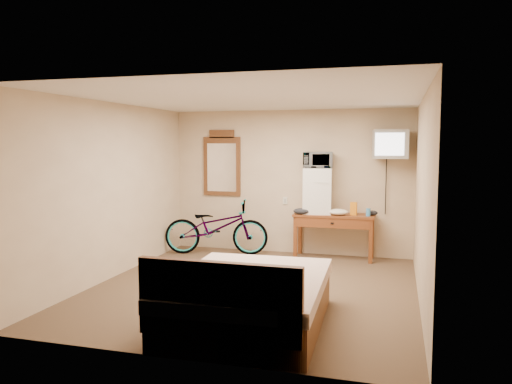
# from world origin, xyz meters

# --- Properties ---
(room) EXTENTS (4.60, 4.64, 2.50)m
(room) POSITION_xyz_m (-0.00, 0.00, 1.25)
(room) COLOR #513728
(room) RESTS_ON ground
(desk) EXTENTS (1.33, 0.52, 0.75)m
(desk) POSITION_xyz_m (0.81, 2.00, 0.63)
(desk) COLOR brown
(desk) RESTS_ON floor
(mini_fridge) EXTENTS (0.52, 0.50, 0.77)m
(mini_fridge) POSITION_xyz_m (0.52, 2.06, 1.13)
(mini_fridge) COLOR white
(mini_fridge) RESTS_ON desk
(microwave) EXTENTS (0.53, 0.41, 0.27)m
(microwave) POSITION_xyz_m (0.52, 2.06, 1.65)
(microwave) COLOR white
(microwave) RESTS_ON mini_fridge
(snack_bag) EXTENTS (0.11, 0.07, 0.21)m
(snack_bag) POSITION_xyz_m (1.13, 2.01, 0.86)
(snack_bag) COLOR orange
(snack_bag) RESTS_ON desk
(blue_cup) EXTENTS (0.07, 0.07, 0.13)m
(blue_cup) POSITION_xyz_m (1.37, 1.94, 0.81)
(blue_cup) COLOR #3C8ACC
(blue_cup) RESTS_ON desk
(cloth_cream) EXTENTS (0.33, 0.25, 0.10)m
(cloth_cream) POSITION_xyz_m (0.89, 1.93, 0.80)
(cloth_cream) COLOR white
(cloth_cream) RESTS_ON desk
(cloth_dark_a) EXTENTS (0.28, 0.21, 0.10)m
(cloth_dark_a) POSITION_xyz_m (0.29, 1.86, 0.80)
(cloth_dark_a) COLOR black
(cloth_dark_a) RESTS_ON desk
(cloth_dark_b) EXTENTS (0.17, 0.14, 0.08)m
(cloth_dark_b) POSITION_xyz_m (1.43, 2.07, 0.79)
(cloth_dark_b) COLOR black
(cloth_dark_b) RESTS_ON desk
(crt_television) EXTENTS (0.58, 0.63, 0.46)m
(crt_television) POSITION_xyz_m (1.68, 2.02, 1.91)
(crt_television) COLOR black
(crt_television) RESTS_ON room
(wall_mirror) EXTENTS (0.70, 0.04, 1.18)m
(wall_mirror) POSITION_xyz_m (-1.25, 2.27, 1.56)
(wall_mirror) COLOR brown
(wall_mirror) RESTS_ON room
(bicycle) EXTENTS (1.89, 0.99, 0.95)m
(bicycle) POSITION_xyz_m (-1.20, 1.81, 0.47)
(bicycle) COLOR black
(bicycle) RESTS_ON floor
(bed) EXTENTS (1.61, 2.10, 0.90)m
(bed) POSITION_xyz_m (0.33, -1.37, 0.29)
(bed) COLOR brown
(bed) RESTS_ON floor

